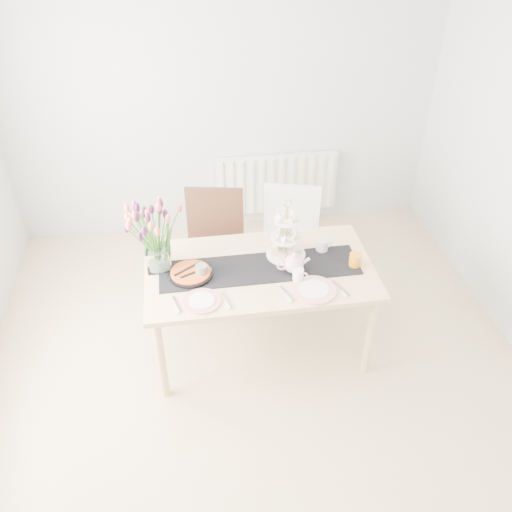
{
  "coord_description": "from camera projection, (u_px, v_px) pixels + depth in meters",
  "views": [
    {
      "loc": [
        -0.42,
        -2.49,
        3.07
      ],
      "look_at": [
        0.02,
        0.41,
        0.9
      ],
      "focal_mm": 38.0,
      "sensor_mm": 36.0,
      "label": 1
    }
  ],
  "objects": [
    {
      "name": "mug_orange",
      "position": [
        355.0,
        260.0,
        3.79
      ],
      "size": [
        0.12,
        0.12,
        0.1
      ],
      "primitive_type": "cylinder",
      "rotation": [
        0.0,
        0.0,
        0.66
      ],
      "color": "orange",
      "rests_on": "dining_table"
    },
    {
      "name": "room_shell",
      "position": [
        263.0,
        243.0,
        3.09
      ],
      "size": [
        4.5,
        4.5,
        4.5
      ],
      "color": "tan",
      "rests_on": "ground"
    },
    {
      "name": "cake_stand",
      "position": [
        286.0,
        242.0,
        3.84
      ],
      "size": [
        0.28,
        0.28,
        0.42
      ],
      "rotation": [
        0.0,
        0.0,
        0.24
      ],
      "color": "gold",
      "rests_on": "dining_table"
    },
    {
      "name": "table_runner",
      "position": [
        260.0,
        268.0,
        3.79
      ],
      "size": [
        1.4,
        0.35,
        0.01
      ],
      "primitive_type": "cube",
      "color": "black",
      "rests_on": "dining_table"
    },
    {
      "name": "radiator",
      "position": [
        277.0,
        183.0,
        5.4
      ],
      "size": [
        1.2,
        0.08,
        0.6
      ],
      "primitive_type": "cube",
      "color": "white",
      "rests_on": "room_shell"
    },
    {
      "name": "chair_white",
      "position": [
        290.0,
        234.0,
        4.5
      ],
      "size": [
        0.58,
        0.58,
        0.94
      ],
      "rotation": [
        0.0,
        0.0,
        -0.29
      ],
      "color": "silver",
      "rests_on": "ground"
    },
    {
      "name": "tart_tin",
      "position": [
        191.0,
        274.0,
        3.72
      ],
      "size": [
        0.31,
        0.31,
        0.04
      ],
      "rotation": [
        0.0,
        0.0,
        0.17
      ],
      "color": "black",
      "rests_on": "dining_table"
    },
    {
      "name": "plate_right",
      "position": [
        314.0,
        290.0,
        3.59
      ],
      "size": [
        0.39,
        0.39,
        0.02
      ],
      "primitive_type": "cylinder",
      "rotation": [
        0.0,
        0.0,
        0.39
      ],
      "color": "white",
      "rests_on": "dining_table"
    },
    {
      "name": "dining_table",
      "position": [
        260.0,
        277.0,
        3.84
      ],
      "size": [
        1.6,
        0.9,
        0.75
      ],
      "color": "tan",
      "rests_on": "ground"
    },
    {
      "name": "cream_jug",
      "position": [
        322.0,
        245.0,
        3.94
      ],
      "size": [
        0.09,
        0.09,
        0.09
      ],
      "primitive_type": "cylinder",
      "rotation": [
        0.0,
        0.0,
        0.03
      ],
      "color": "silver",
      "rests_on": "dining_table"
    },
    {
      "name": "chair_brown",
      "position": [
        214.0,
        238.0,
        4.44
      ],
      "size": [
        0.55,
        0.55,
        0.95
      ],
      "rotation": [
        0.0,
        0.0,
        -0.18
      ],
      "color": "#372014",
      "rests_on": "ground"
    },
    {
      "name": "plate_left",
      "position": [
        202.0,
        301.0,
        3.5
      ],
      "size": [
        0.31,
        0.31,
        0.01
      ],
      "primitive_type": "cylinder",
      "rotation": [
        0.0,
        0.0,
        0.28
      ],
      "color": "silver",
      "rests_on": "dining_table"
    },
    {
      "name": "tulip_vase",
      "position": [
        155.0,
        228.0,
        3.61
      ],
      "size": [
        0.61,
        0.61,
        0.52
      ],
      "rotation": [
        0.0,
        0.0,
        0.06
      ],
      "color": "silver",
      "rests_on": "dining_table"
    },
    {
      "name": "teapot",
      "position": [
        294.0,
        264.0,
        3.72
      ],
      "size": [
        0.23,
        0.19,
        0.15
      ],
      "primitive_type": null,
      "rotation": [
        0.0,
        0.0,
        0.04
      ],
      "color": "white",
      "rests_on": "dining_table"
    },
    {
      "name": "mug_grey",
      "position": [
        201.0,
        271.0,
        3.69
      ],
      "size": [
        0.09,
        0.09,
        0.1
      ],
      "primitive_type": "cylinder",
      "rotation": [
        0.0,
        0.0,
        0.07
      ],
      "color": "slate",
      "rests_on": "dining_table"
    },
    {
      "name": "mug_white",
      "position": [
        298.0,
        275.0,
        3.67
      ],
      "size": [
        0.1,
        0.1,
        0.09
      ],
      "primitive_type": "cylinder",
      "rotation": [
        0.0,
        0.0,
        -0.37
      ],
      "color": "white",
      "rests_on": "dining_table"
    }
  ]
}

